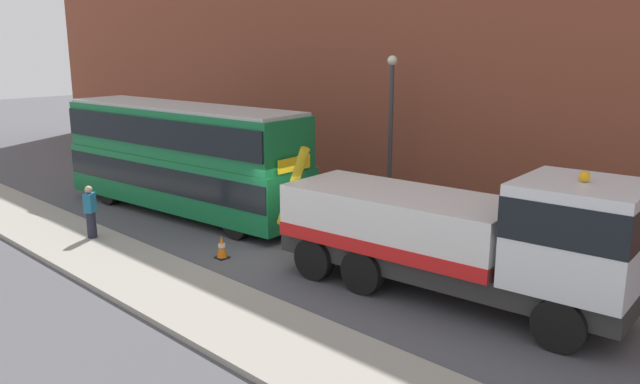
% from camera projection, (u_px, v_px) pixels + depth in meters
% --- Properties ---
extents(ground_plane, '(120.00, 120.00, 0.00)m').
position_uv_depth(ground_plane, '(288.00, 253.00, 19.45)').
color(ground_plane, '#4C4C51').
extents(near_kerb, '(60.00, 2.80, 0.15)m').
position_uv_depth(near_kerb, '(170.00, 288.00, 16.51)').
color(near_kerb, gray).
rests_on(near_kerb, ground_plane).
extents(recovery_tow_truck, '(10.23, 3.51, 3.67)m').
position_uv_depth(recovery_tow_truck, '(462.00, 233.00, 15.51)').
color(recovery_tow_truck, '#2D2D2D').
rests_on(recovery_tow_truck, ground_plane).
extents(double_decker_bus, '(11.19, 3.62, 4.06)m').
position_uv_depth(double_decker_bus, '(182.00, 154.00, 23.51)').
color(double_decker_bus, '#146B38').
rests_on(double_decker_bus, ground_plane).
extents(pedestrian_onlooker, '(0.45, 0.48, 1.71)m').
position_uv_depth(pedestrian_onlooker, '(91.00, 212.00, 20.31)').
color(pedestrian_onlooker, '#232333').
rests_on(pedestrian_onlooker, near_kerb).
extents(traffic_cone_near_bus, '(0.36, 0.36, 0.72)m').
position_uv_depth(traffic_cone_near_bus, '(222.00, 247.00, 18.92)').
color(traffic_cone_near_bus, orange).
rests_on(traffic_cone_near_bus, ground_plane).
extents(street_lamp, '(0.36, 0.36, 5.83)m').
position_uv_depth(street_lamp, '(391.00, 122.00, 23.06)').
color(street_lamp, '#38383D').
rests_on(street_lamp, ground_plane).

